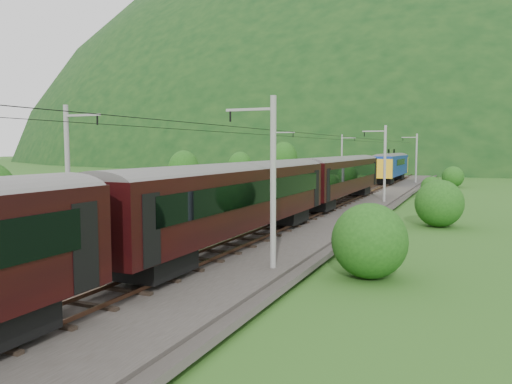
% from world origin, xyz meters
% --- Properties ---
extents(ground, '(600.00, 600.00, 0.00)m').
position_xyz_m(ground, '(0.00, 0.00, 0.00)').
color(ground, '#2B581B').
rests_on(ground, ground).
extents(railbed, '(14.00, 220.00, 0.30)m').
position_xyz_m(railbed, '(0.00, 10.00, 0.15)').
color(railbed, '#38332D').
rests_on(railbed, ground).
extents(track_left, '(2.40, 220.00, 0.27)m').
position_xyz_m(track_left, '(-2.40, 10.00, 0.37)').
color(track_left, '#553424').
rests_on(track_left, railbed).
extents(track_right, '(2.40, 220.00, 0.27)m').
position_xyz_m(track_right, '(2.40, 10.00, 0.37)').
color(track_right, '#553424').
rests_on(track_right, railbed).
extents(catenary_left, '(2.54, 192.28, 8.00)m').
position_xyz_m(catenary_left, '(-6.12, 32.00, 4.50)').
color(catenary_left, gray).
rests_on(catenary_left, railbed).
extents(catenary_right, '(2.54, 192.28, 8.00)m').
position_xyz_m(catenary_right, '(6.12, 32.00, 4.50)').
color(catenary_right, gray).
rests_on(catenary_right, railbed).
extents(overhead_wires, '(4.83, 198.00, 0.03)m').
position_xyz_m(overhead_wires, '(0.00, 10.00, 7.10)').
color(overhead_wires, black).
rests_on(overhead_wires, ground).
extents(mountain_main, '(504.00, 360.00, 244.00)m').
position_xyz_m(mountain_main, '(0.00, 260.00, 0.00)').
color(mountain_main, '#113313').
rests_on(mountain_main, ground).
extents(mountain_ridge, '(336.00, 280.00, 132.00)m').
position_xyz_m(mountain_ridge, '(-120.00, 300.00, 0.00)').
color(mountain_ridge, '#113313').
rests_on(mountain_ridge, ground).
extents(train, '(3.17, 153.17, 5.53)m').
position_xyz_m(train, '(2.40, -8.37, 3.73)').
color(train, black).
rests_on(train, ground).
extents(hazard_post_near, '(0.15, 0.15, 1.43)m').
position_xyz_m(hazard_post_near, '(-0.06, 30.03, 1.02)').
color(hazard_post_near, red).
rests_on(hazard_post_near, railbed).
extents(hazard_post_far, '(0.15, 0.15, 1.42)m').
position_xyz_m(hazard_post_far, '(0.50, 57.42, 1.01)').
color(hazard_post_far, red).
rests_on(hazard_post_far, railbed).
extents(signal, '(0.25, 0.25, 2.30)m').
position_xyz_m(signal, '(-3.48, 64.69, 1.65)').
color(signal, black).
rests_on(signal, railbed).
extents(vegetation_left, '(12.08, 144.68, 7.09)m').
position_xyz_m(vegetation_left, '(-15.04, 14.56, 2.91)').
color(vegetation_left, '#1C4A13').
rests_on(vegetation_left, ground).
extents(vegetation_right, '(6.46, 102.86, 3.21)m').
position_xyz_m(vegetation_right, '(11.80, 15.10, 1.42)').
color(vegetation_right, '#1C4A13').
rests_on(vegetation_right, ground).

